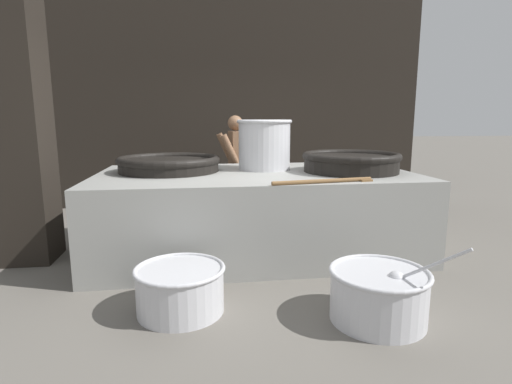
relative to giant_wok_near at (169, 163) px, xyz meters
The scene contains 11 objects.
ground_plane 1.44m from the giant_wok_near, 12.17° to the right, with size 60.00×60.00×0.00m, color #666059.
back_wall 2.92m from the giant_wok_near, 68.67° to the left, with size 6.82×0.24×4.08m, color black.
support_pillar 1.84m from the giant_wok_near, behind, with size 0.54×0.54×4.08m, color black.
hearth_platform 1.16m from the giant_wok_near, 12.17° to the right, with size 3.60×1.95×0.92m.
giant_wok_near is the anchor object (origin of this frame).
giant_wok_far 2.12m from the giant_wok_near, ahead, with size 1.13×1.13×0.23m.
stock_pot 1.16m from the giant_wok_near, ahead, with size 0.67×0.67×0.60m.
stirring_paddle 1.92m from the giant_wok_near, 34.35° to the right, with size 1.04×0.23×0.04m.
cook 1.46m from the giant_wok_near, 52.93° to the left, with size 0.39×0.59×1.59m.
prep_bowl_vegetables 2.77m from the giant_wok_near, 50.64° to the right, with size 0.81×0.83×0.71m.
prep_bowl_meat 1.88m from the giant_wok_near, 84.13° to the right, with size 0.73×0.73×0.38m.
Camera 1 is at (-0.65, -4.53, 1.53)m, focal length 28.00 mm.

